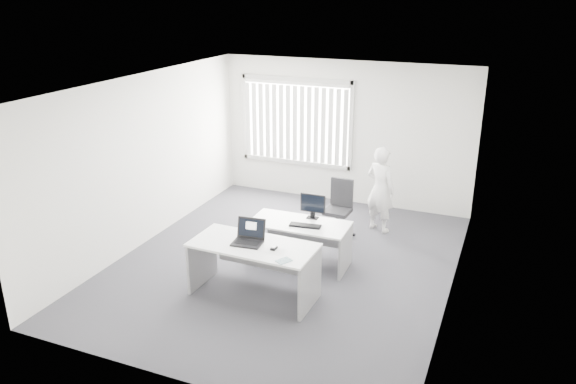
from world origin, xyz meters
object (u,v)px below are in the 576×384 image
at_px(desk_near, 254,259).
at_px(office_chair, 338,217).
at_px(monitor, 313,206).
at_px(person, 381,189).
at_px(desk_far, 299,234).
at_px(laptop, 247,234).

bearing_deg(desk_near, office_chair, 81.49).
bearing_deg(monitor, person, 62.81).
distance_m(desk_far, office_chair, 1.37).
distance_m(desk_near, laptop, 0.38).
relative_size(desk_near, laptop, 4.33).
xyz_separation_m(office_chair, monitor, (-0.08, -1.09, 0.59)).
relative_size(desk_near, monitor, 4.36).
height_order(laptop, monitor, laptop).
bearing_deg(office_chair, desk_near, -97.28).
bearing_deg(monitor, office_chair, 83.81).
distance_m(desk_far, monitor, 0.48).
xyz_separation_m(desk_far, laptop, (-0.31, -1.16, 0.44)).
bearing_deg(office_chair, person, 35.66).
distance_m(office_chair, monitor, 1.25).
height_order(office_chair, laptop, laptop).
relative_size(desk_far, monitor, 3.82).
height_order(desk_far, monitor, monitor).
bearing_deg(person, laptop, 90.16).
bearing_deg(desk_far, office_chair, 80.19).
height_order(desk_near, office_chair, office_chair).
bearing_deg(laptop, monitor, 67.19).
height_order(desk_far, office_chair, office_chair).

